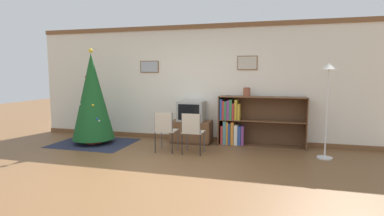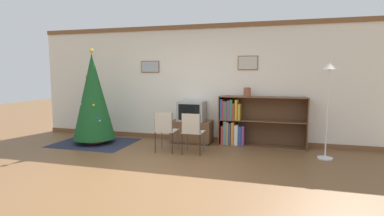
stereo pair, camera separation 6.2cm
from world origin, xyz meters
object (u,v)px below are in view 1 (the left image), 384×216
object	(u,v)px
christmas_tree	(92,97)
folding_chair_left	(165,129)
tv_console	(191,132)
bookshelf	(245,122)
folding_chair_right	(192,131)
standing_lamp	(328,86)
television	(191,111)
vase	(247,92)

from	to	relation	value
christmas_tree	folding_chair_left	distance (m)	1.97
tv_console	bookshelf	xyz separation A→B (m)	(1.20, 0.07, 0.25)
folding_chair_right	standing_lamp	distance (m)	2.65
folding_chair_left	folding_chair_right	size ratio (longest dim) A/B	1.00
standing_lamp	christmas_tree	bearing A→B (deg)	-179.39
folding_chair_left	bookshelf	world-z (taller)	bookshelf
christmas_tree	standing_lamp	xyz separation A→B (m)	(4.88, 0.05, 0.30)
folding_chair_right	bookshelf	distance (m)	1.39
christmas_tree	television	xyz separation A→B (m)	(2.13, 0.64, -0.33)
television	folding_chair_right	xyz separation A→B (m)	(0.28, -0.97, -0.26)
television	vase	bearing A→B (deg)	1.81
christmas_tree	bookshelf	world-z (taller)	christmas_tree
bookshelf	christmas_tree	bearing A→B (deg)	-167.86
tv_console	standing_lamp	size ratio (longest dim) A/B	0.51
television	bookshelf	bearing A→B (deg)	3.68
christmas_tree	tv_console	distance (m)	2.36
bookshelf	tv_console	bearing A→B (deg)	-176.44
christmas_tree	television	size ratio (longest dim) A/B	3.60
television	folding_chair_left	distance (m)	1.04
bookshelf	folding_chair_left	bearing A→B (deg)	-144.87
christmas_tree	vase	bearing A→B (deg)	11.40
tv_console	television	world-z (taller)	television
tv_console	folding_chair_left	distance (m)	1.03
vase	tv_console	bearing A→B (deg)	-178.31
christmas_tree	folding_chair_left	world-z (taller)	christmas_tree
vase	folding_chair_left	bearing A→B (deg)	-146.42
vase	standing_lamp	distance (m)	1.65
bookshelf	vase	world-z (taller)	vase
christmas_tree	folding_chair_left	bearing A→B (deg)	-10.04
folding_chair_right	vase	xyz separation A→B (m)	(0.95, 1.00, 0.72)
folding_chair_left	standing_lamp	world-z (taller)	standing_lamp
folding_chair_left	vase	distance (m)	1.95
bookshelf	vase	bearing A→B (deg)	-50.99
tv_console	bookshelf	bearing A→B (deg)	3.56
standing_lamp	vase	bearing A→B (deg)	157.60
television	bookshelf	distance (m)	1.22
tv_console	folding_chair_right	xyz separation A→B (m)	(0.28, -0.97, 0.22)
christmas_tree	television	world-z (taller)	christmas_tree
christmas_tree	standing_lamp	bearing A→B (deg)	0.61
folding_chair_right	tv_console	bearing A→B (deg)	106.20
tv_console	vase	xyz separation A→B (m)	(1.23, 0.04, 0.93)
vase	standing_lamp	bearing A→B (deg)	-22.40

